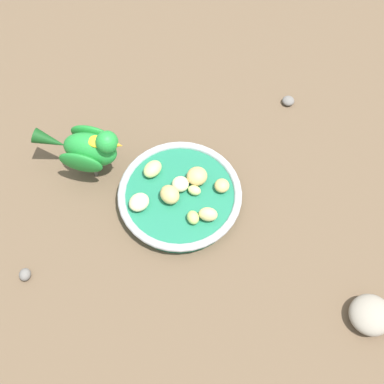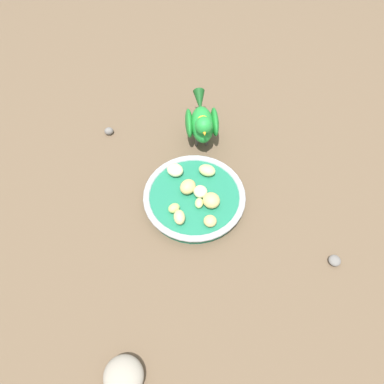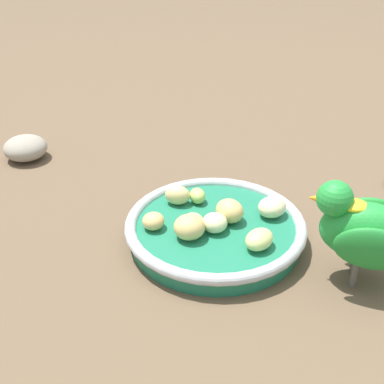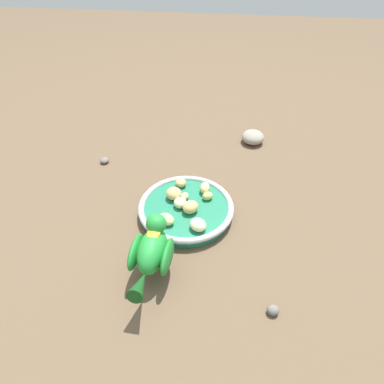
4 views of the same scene
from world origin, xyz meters
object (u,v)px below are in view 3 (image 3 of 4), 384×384
Objects in this scene: apple_piece_1 at (189,227)px; apple_piece_8 at (230,211)px; apple_piece_0 at (215,223)px; feeding_bowl at (216,228)px; rock_large at (25,148)px; apple_piece_3 at (197,196)px; apple_piece_6 at (153,221)px; parrot at (369,229)px; apple_piece_4 at (196,220)px; apple_piece_5 at (259,239)px; apple_piece_7 at (177,195)px; apple_piece_2 at (272,207)px.

apple_piece_8 is at bearing -131.65° from apple_piece_1.
feeding_bowl is at bearing -85.24° from apple_piece_0.
apple_piece_8 is at bearing 157.70° from rock_large.
apple_piece_8 is (-0.05, 0.03, 0.00)m from apple_piece_3.
apple_piece_6 is 0.33m from rock_large.
apple_piece_1 is (0.03, 0.02, 0.00)m from apple_piece_0.
apple_piece_8 is 0.22× the size of parrot.
apple_piece_1 reaches higher than feeding_bowl.
apple_piece_4 reaches higher than rock_large.
parrot is (-0.20, 0.03, 0.04)m from apple_piece_4.
apple_piece_5 is at bearing 146.18° from feeding_bowl.
rock_large is (0.28, -0.12, -0.02)m from apple_piece_7.
apple_piece_5 is (-0.09, 0.08, 0.00)m from apple_piece_3.
apple_piece_7 reaches higher than apple_piece_5.
apple_piece_3 is 0.78× the size of apple_piece_7.
apple_piece_2 is at bearing 179.08° from apple_piece_7.
rock_large is at bearing -34.24° from apple_piece_6.
apple_piece_4 is (0.02, -0.01, -0.00)m from apple_piece_0.
apple_piece_8 is (-0.09, -0.04, 0.00)m from apple_piece_6.
apple_piece_5 is 1.16× the size of apple_piece_7.
apple_piece_0 is 1.12× the size of apple_piece_6.
apple_piece_0 is 0.18m from parrot.
apple_piece_1 is at bearing 1.25° from parrot.
apple_piece_1 is 0.22× the size of parrot.
apple_piece_6 is 0.25m from parrot.
apple_piece_1 is 1.56× the size of apple_piece_4.
apple_piece_1 is 1.37× the size of apple_piece_6.
rock_large is at bearing -22.30° from apple_piece_8.
parrot is (-0.25, 0.01, 0.03)m from apple_piece_6.
apple_piece_3 reaches higher than apple_piece_4.
apple_piece_2 is at bearing -154.96° from apple_piece_8.
apple_piece_1 is at bearing 36.55° from apple_piece_0.
rock_large is at bearing -19.90° from apple_piece_3.
apple_piece_7 is (0.06, -0.04, 0.02)m from feeding_bowl.
apple_piece_2 is 1.14× the size of apple_piece_7.
apple_piece_3 is at bearing -6.44° from apple_piece_2.
rock_large is (0.31, -0.11, -0.02)m from apple_piece_3.
apple_piece_1 is at bearing -1.60° from apple_piece_5.
apple_piece_6 reaches higher than apple_piece_4.
feeding_bowl is 6.77× the size of apple_piece_7.
apple_piece_1 is at bearing 37.27° from apple_piece_2.
parrot is (-0.16, 0.05, 0.03)m from apple_piece_8.
rock_large is (0.40, -0.19, -0.02)m from apple_piece_5.
apple_piece_2 is 0.22× the size of parrot.
apple_piece_3 is (0.10, -0.01, -0.00)m from apple_piece_2.
apple_piece_4 is at bearing -6.32° from parrot.
apple_piece_2 is at bearing 173.56° from apple_piece_3.
parrot is at bearing 176.72° from apple_piece_6.
apple_piece_6 is 0.16× the size of parrot.
rock_large is (0.52, -0.20, -0.05)m from parrot.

